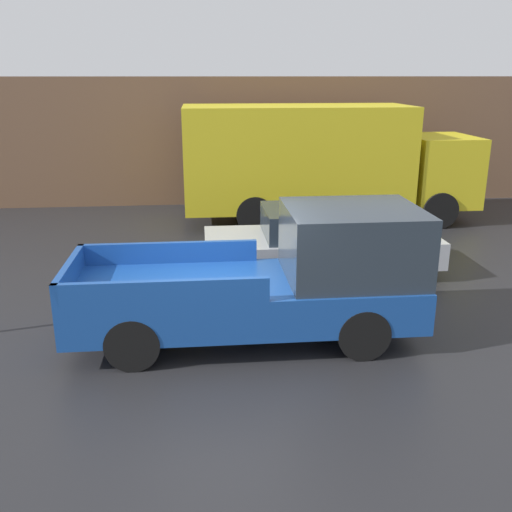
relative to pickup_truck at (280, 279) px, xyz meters
name	(u,v)px	position (x,y,z in m)	size (l,w,h in m)	color
ground_plane	(227,350)	(-0.87, -0.43, -0.98)	(60.00, 60.00, 0.00)	#232326
building_wall	(210,142)	(-0.87, 10.11, 1.02)	(28.00, 0.15, 4.00)	brown
pickup_truck	(280,279)	(0.00, 0.00, 0.00)	(5.43, 2.00, 2.11)	#194799
car	(323,240)	(1.33, 3.01, -0.26)	(4.87, 1.93, 1.41)	#B7BABF
delivery_truck	(320,160)	(2.16, 7.46, 0.79)	(8.17, 2.48, 3.26)	gold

